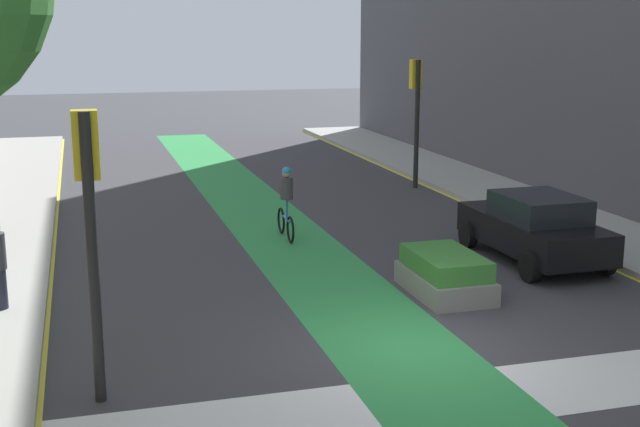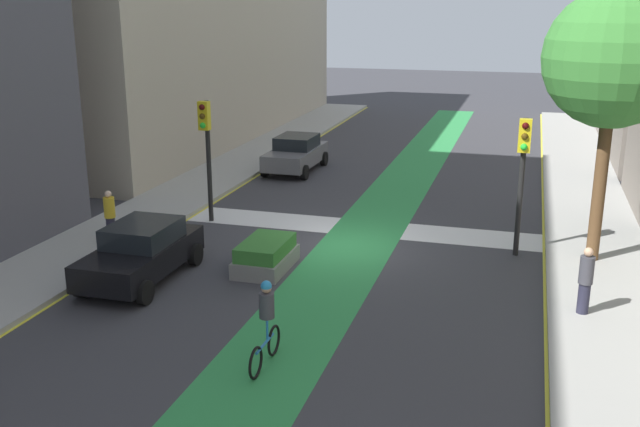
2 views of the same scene
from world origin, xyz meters
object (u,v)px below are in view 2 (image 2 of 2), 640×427
at_px(traffic_signal_near_right, 206,138).
at_px(cyclist_in_lane, 266,322).
at_px(traffic_signal_near_left, 523,161).
at_px(car_grey_right_near, 296,153).
at_px(car_black_right_far, 141,252).
at_px(street_tree_near, 614,59).
at_px(median_planter, 266,256).
at_px(pedestrian_sidewalk_right_a, 110,215).
at_px(pedestrian_sidewalk_left_a, 586,280).

relative_size(traffic_signal_near_right, cyclist_in_lane, 2.24).
xyz_separation_m(traffic_signal_near_left, car_grey_right_near, (9.80, -8.96, -2.10)).
distance_m(car_black_right_far, cyclist_in_lane, 6.11).
bearing_deg(street_tree_near, traffic_signal_near_left, -1.70).
relative_size(car_grey_right_near, median_planter, 1.89).
bearing_deg(cyclist_in_lane, traffic_signal_near_right, -59.12).
height_order(pedestrian_sidewalk_right_a, pedestrian_sidewalk_left_a, pedestrian_sidewalk_left_a).
distance_m(traffic_signal_near_right, median_planter, 5.71).
relative_size(pedestrian_sidewalk_right_a, pedestrian_sidewalk_left_a, 0.96).
height_order(traffic_signal_near_left, pedestrian_sidewalk_left_a, traffic_signal_near_left).
distance_m(traffic_signal_near_right, street_tree_near, 12.74).
xyz_separation_m(traffic_signal_near_right, street_tree_near, (-12.38, 0.76, 2.91)).
relative_size(car_black_right_far, car_grey_right_near, 1.00).
xyz_separation_m(traffic_signal_near_left, median_planter, (6.79, 3.10, -2.50)).
height_order(car_black_right_far, pedestrian_sidewalk_right_a, pedestrian_sidewalk_right_a).
height_order(pedestrian_sidewalk_left_a, street_tree_near, street_tree_near).
xyz_separation_m(cyclist_in_lane, pedestrian_sidewalk_left_a, (-6.48, -4.26, 0.02)).
bearing_deg(car_black_right_far, pedestrian_sidewalk_left_a, -176.71).
bearing_deg(traffic_signal_near_right, car_black_right_far, 95.21).
xyz_separation_m(traffic_signal_near_right, car_grey_right_near, (-0.45, -8.26, -2.12)).
relative_size(traffic_signal_near_right, traffic_signal_near_left, 1.01).
bearing_deg(car_black_right_far, car_grey_right_near, -89.78).
bearing_deg(street_tree_near, car_grey_right_near, -37.08).
xyz_separation_m(car_grey_right_near, pedestrian_sidewalk_right_a, (2.39, 11.33, 0.15)).
bearing_deg(pedestrian_sidewalk_left_a, car_black_right_far, 3.29).
bearing_deg(pedestrian_sidewalk_left_a, traffic_signal_near_right, -22.03).
relative_size(car_black_right_far, cyclist_in_lane, 2.27).
height_order(cyclist_in_lane, street_tree_near, street_tree_near).
distance_m(pedestrian_sidewalk_right_a, pedestrian_sidewalk_left_a, 13.96).
distance_m(traffic_signal_near_right, car_black_right_far, 5.89).
bearing_deg(median_planter, pedestrian_sidewalk_right_a, -7.60).
bearing_deg(cyclist_in_lane, pedestrian_sidewalk_right_a, -39.19).
distance_m(pedestrian_sidewalk_left_a, street_tree_near, 6.34).
bearing_deg(traffic_signal_near_left, cyclist_in_lane, 60.09).
distance_m(cyclist_in_lane, pedestrian_sidewalk_left_a, 7.76).
bearing_deg(cyclist_in_lane, traffic_signal_near_left, -119.91).
xyz_separation_m(cyclist_in_lane, median_planter, (1.97, -5.29, -0.57)).
height_order(traffic_signal_near_left, median_planter, traffic_signal_near_left).
distance_m(car_grey_right_near, pedestrian_sidewalk_right_a, 11.58).
bearing_deg(pedestrian_sidewalk_left_a, pedestrian_sidewalk_right_a, -7.20).
xyz_separation_m(cyclist_in_lane, pedestrian_sidewalk_right_a, (7.37, -6.01, -0.02)).
relative_size(pedestrian_sidewalk_right_a, median_planter, 0.71).
bearing_deg(pedestrian_sidewalk_right_a, traffic_signal_near_right, -122.31).
relative_size(car_black_right_far, street_tree_near, 0.55).
bearing_deg(traffic_signal_near_right, street_tree_near, 176.51).
xyz_separation_m(traffic_signal_near_right, median_planter, (-3.46, 3.79, -2.52)).
bearing_deg(car_grey_right_near, street_tree_near, 142.92).
xyz_separation_m(car_black_right_far, car_grey_right_near, (0.05, -13.74, 0.00)).
height_order(car_black_right_far, pedestrian_sidewalk_left_a, pedestrian_sidewalk_left_a).
distance_m(traffic_signal_near_right, cyclist_in_lane, 10.75).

